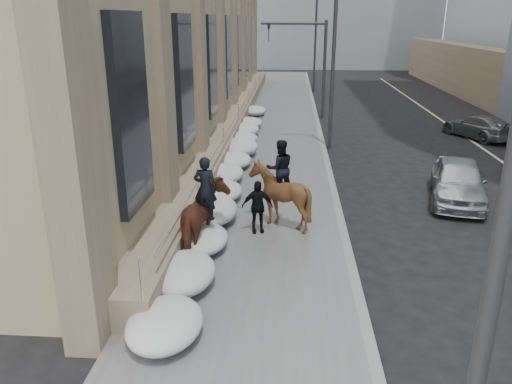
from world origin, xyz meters
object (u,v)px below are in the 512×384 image
(mounted_horse_left, at_px, (204,216))
(pedestrian, at_px, (257,207))
(mounted_horse_right, at_px, (279,191))
(car_silver, at_px, (458,181))
(car_grey, at_px, (479,127))

(mounted_horse_left, xyz_separation_m, pedestrian, (1.31, 1.38, -0.22))
(mounted_horse_left, distance_m, mounted_horse_right, 2.74)
(car_silver, bearing_deg, car_grey, 81.03)
(mounted_horse_right, height_order, car_silver, mounted_horse_right)
(mounted_horse_left, distance_m, pedestrian, 1.92)
(pedestrian, xyz_separation_m, car_silver, (6.78, 3.44, -0.16))
(mounted_horse_right, xyz_separation_m, car_silver, (6.16, 2.88, -0.46))
(mounted_horse_left, relative_size, pedestrian, 1.65)
(mounted_horse_right, height_order, pedestrian, mounted_horse_right)
(mounted_horse_left, relative_size, mounted_horse_right, 0.99)
(mounted_horse_left, distance_m, car_silver, 9.43)
(car_silver, bearing_deg, mounted_horse_right, -141.52)
(mounted_horse_right, bearing_deg, car_silver, -170.70)
(mounted_horse_right, bearing_deg, pedestrian, 25.99)
(mounted_horse_right, relative_size, pedestrian, 1.67)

